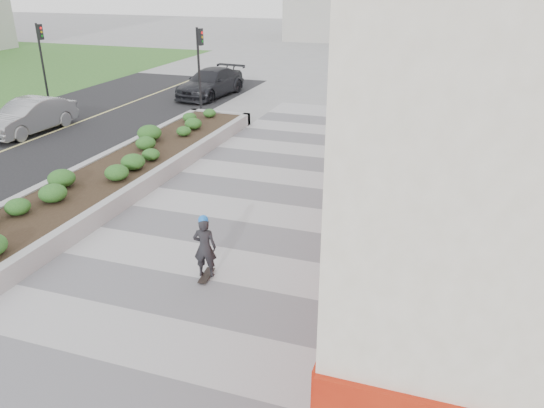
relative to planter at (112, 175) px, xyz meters
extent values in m
plane|color=gray|center=(5.50, -7.00, -0.42)|extent=(160.00, 160.00, 0.00)
cube|color=#A8A8AD|center=(5.50, -4.00, -0.41)|extent=(8.00, 36.00, 0.01)
cube|color=beige|center=(12.50, 2.00, 3.58)|extent=(6.00, 24.00, 8.00)
cube|color=red|center=(9.52, 2.00, 1.08)|extent=(0.12, 24.00, 3.00)
cube|color=#9E9EA0|center=(0.00, 8.85, -0.14)|extent=(3.00, 0.30, 0.55)
cube|color=#9E9EA0|center=(-1.35, 0.00, -0.14)|extent=(0.30, 18.00, 0.55)
cube|color=#9E9EA0|center=(1.35, 0.00, -0.14)|extent=(0.30, 18.00, 0.55)
cube|color=#2D2116|center=(0.00, 0.00, -0.17)|extent=(2.40, 17.40, 0.50)
cylinder|color=black|center=(-1.80, 10.50, 1.68)|extent=(0.12, 0.12, 4.20)
cube|color=black|center=(-1.62, 10.50, 3.33)|extent=(0.18, 0.28, 0.80)
cylinder|color=black|center=(-11.00, 10.00, 1.68)|extent=(0.12, 0.12, 4.20)
cube|color=black|center=(-10.82, 10.00, 3.33)|extent=(0.18, 0.28, 0.80)
cylinder|color=#595654|center=(6.00, -4.00, -0.42)|extent=(0.44, 0.44, 0.01)
cube|color=black|center=(5.49, -4.31, -0.35)|extent=(0.28, 0.74, 0.02)
imported|color=black|center=(5.49, -4.31, 0.39)|extent=(0.59, 0.45, 1.46)
sphere|color=blue|center=(5.49, -4.31, 1.08)|extent=(0.23, 0.23, 0.23)
imported|color=#95979C|center=(-7.33, 4.54, 0.33)|extent=(1.81, 4.61, 1.49)
imported|color=black|center=(-3.00, 14.30, 0.35)|extent=(2.73, 5.53, 1.55)
camera|label=1|loc=(10.40, -13.97, 6.11)|focal=35.00mm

